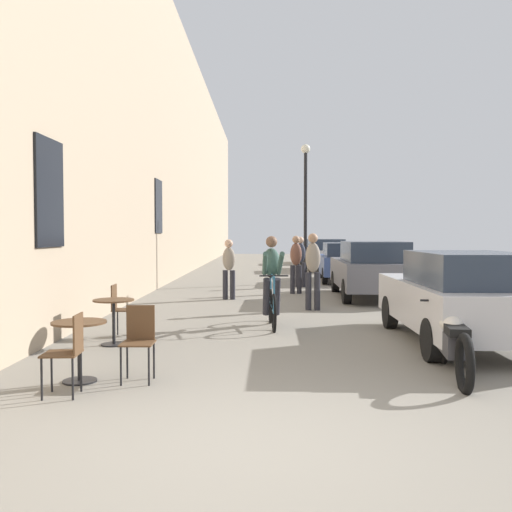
{
  "coord_description": "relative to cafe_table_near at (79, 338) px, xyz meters",
  "views": [
    {
      "loc": [
        0.18,
        -4.51,
        1.76
      ],
      "look_at": [
        -0.09,
        13.68,
        1.03
      ],
      "focal_mm": 39.32,
      "sensor_mm": 36.0,
      "label": 1
    }
  ],
  "objects": [
    {
      "name": "parked_car_second",
      "position": [
        5.11,
        8.72,
        0.28
      ],
      "size": [
        1.94,
        4.4,
        1.55
      ],
      "color": "#595960",
      "rests_on": "ground_plane"
    },
    {
      "name": "parked_car_third",
      "position": [
        5.09,
        13.97,
        0.22
      ],
      "size": [
        1.82,
        4.07,
        1.43
      ],
      "color": "#384C84",
      "rests_on": "ground_plane"
    },
    {
      "name": "pedestrian_mid",
      "position": [
        1.25,
        8.34,
        0.38
      ],
      "size": [
        0.38,
        0.29,
        1.6
      ],
      "color": "#26262D",
      "rests_on": "ground_plane"
    },
    {
      "name": "parked_motorcycle",
      "position": [
        4.52,
        0.38,
        -0.12
      ],
      "size": [
        0.62,
        2.14,
        0.92
      ],
      "color": "black",
      "rests_on": "ground_plane"
    },
    {
      "name": "parked_car_nearest",
      "position": [
        5.29,
        2.34,
        0.24
      ],
      "size": [
        1.8,
        4.17,
        1.47
      ],
      "color": "#B7B7BC",
      "rests_on": "ground_plane"
    },
    {
      "name": "ground_plane",
      "position": [
        2.01,
        -2.03,
        -0.52
      ],
      "size": [
        88.0,
        88.0,
        0.0
      ],
      "primitive_type": "plane",
      "color": "gray"
    },
    {
      "name": "street_lamp",
      "position": [
        3.65,
        13.32,
        2.59
      ],
      "size": [
        0.32,
        0.32,
        4.9
      ],
      "color": "black",
      "rests_on": "ground_plane"
    },
    {
      "name": "cafe_chair_near_toward_street",
      "position": [
        0.08,
        -0.58,
        -0.0
      ],
      "size": [
        0.4,
        0.4,
        0.89
      ],
      "color": "black",
      "rests_on": "ground_plane"
    },
    {
      "name": "parked_car_fifth",
      "position": [
        5.09,
        26.41,
        0.23
      ],
      "size": [
        1.74,
        4.06,
        1.44
      ],
      "color": "beige",
      "rests_on": "ground_plane"
    },
    {
      "name": "cyclist_on_bicycle",
      "position": [
        2.33,
        4.06,
        0.29
      ],
      "size": [
        0.52,
        1.76,
        1.74
      ],
      "color": "black",
      "rests_on": "ground_plane"
    },
    {
      "name": "cafe_chair_mid_toward_street",
      "position": [
        -0.26,
        2.9,
        -0.0
      ],
      "size": [
        0.39,
        0.39,
        0.89
      ],
      "color": "black",
      "rests_on": "ground_plane"
    },
    {
      "name": "building_facade_left",
      "position": [
        -1.44,
        11.96,
        4.66
      ],
      "size": [
        0.54,
        68.0,
        10.37
      ],
      "color": "tan",
      "rests_on": "ground_plane"
    },
    {
      "name": "pedestrian_near",
      "position": [
        3.3,
        6.26,
        0.47
      ],
      "size": [
        0.35,
        0.26,
        1.76
      ],
      "color": "#26262D",
      "rests_on": "ground_plane"
    },
    {
      "name": "cafe_table_mid",
      "position": [
        -0.19,
        2.2,
        0.0
      ],
      "size": [
        0.64,
        0.64,
        0.72
      ],
      "color": "black",
      "rests_on": "ground_plane"
    },
    {
      "name": "cafe_table_near",
      "position": [
        0.0,
        0.0,
        0.0
      ],
      "size": [
        0.64,
        0.64,
        0.72
      ],
      "color": "black",
      "rests_on": "ground_plane"
    },
    {
      "name": "parked_car_fourth",
      "position": [
        5.08,
        20.21,
        0.26
      ],
      "size": [
        1.9,
        4.27,
        1.5
      ],
      "color": "#B7B7BC",
      "rests_on": "ground_plane"
    },
    {
      "name": "pedestrian_far",
      "position": [
        3.12,
        9.8,
        0.43
      ],
      "size": [
        0.37,
        0.28,
        1.69
      ],
      "color": "#26262D",
      "rests_on": "ground_plane"
    },
    {
      "name": "cafe_chair_near_toward_wall",
      "position": [
        0.69,
        0.08,
        -0.0
      ],
      "size": [
        0.39,
        0.39,
        0.89
      ],
      "color": "black",
      "rests_on": "ground_plane"
    },
    {
      "name": "pedestrian_furthest",
      "position": [
        3.38,
        11.85,
        0.41
      ],
      "size": [
        0.37,
        0.28,
        1.65
      ],
      "color": "#26262D",
      "rests_on": "ground_plane"
    }
  ]
}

